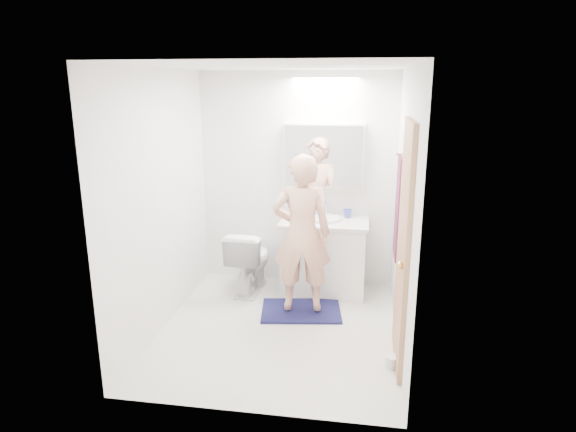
% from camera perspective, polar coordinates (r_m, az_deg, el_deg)
% --- Properties ---
extents(floor, '(2.50, 2.50, 0.00)m').
position_cam_1_polar(floor, '(4.81, -1.08, -12.92)').
color(floor, silver).
rests_on(floor, ground).
extents(ceiling, '(2.50, 2.50, 0.00)m').
position_cam_1_polar(ceiling, '(4.25, -1.24, 16.97)').
color(ceiling, white).
rests_on(ceiling, floor).
extents(wall_back, '(2.50, 0.00, 2.50)m').
position_cam_1_polar(wall_back, '(5.59, 1.09, 4.15)').
color(wall_back, white).
rests_on(wall_back, floor).
extents(wall_front, '(2.50, 0.00, 2.50)m').
position_cam_1_polar(wall_front, '(3.21, -5.07, -4.28)').
color(wall_front, white).
rests_on(wall_front, floor).
extents(wall_left, '(0.00, 2.50, 2.50)m').
position_cam_1_polar(wall_left, '(4.69, -14.50, 1.55)').
color(wall_left, white).
rests_on(wall_left, floor).
extents(wall_right, '(0.00, 2.50, 2.50)m').
position_cam_1_polar(wall_right, '(4.33, 13.33, 0.50)').
color(wall_right, white).
rests_on(wall_right, floor).
extents(vanity_cabinet, '(0.90, 0.55, 0.78)m').
position_cam_1_polar(vanity_cabinet, '(5.49, 4.16, -4.85)').
color(vanity_cabinet, white).
rests_on(vanity_cabinet, floor).
extents(countertop, '(0.95, 0.58, 0.04)m').
position_cam_1_polar(countertop, '(5.37, 4.25, -0.74)').
color(countertop, silver).
rests_on(countertop, vanity_cabinet).
extents(sink_basin, '(0.36, 0.36, 0.03)m').
position_cam_1_polar(sink_basin, '(5.39, 4.28, -0.29)').
color(sink_basin, white).
rests_on(sink_basin, countertop).
extents(faucet, '(0.02, 0.02, 0.16)m').
position_cam_1_polar(faucet, '(5.55, 4.46, 0.87)').
color(faucet, silver).
rests_on(faucet, countertop).
extents(medicine_cabinet, '(0.88, 0.14, 0.70)m').
position_cam_1_polar(medicine_cabinet, '(5.43, 4.16, 7.01)').
color(medicine_cabinet, white).
rests_on(medicine_cabinet, wall_back).
extents(mirror_panel, '(0.84, 0.01, 0.66)m').
position_cam_1_polar(mirror_panel, '(5.36, 4.09, 6.90)').
color(mirror_panel, silver).
rests_on(mirror_panel, medicine_cabinet).
extents(toilet, '(0.45, 0.73, 0.72)m').
position_cam_1_polar(toilet, '(5.52, -4.45, -5.11)').
color(toilet, white).
rests_on(toilet, floor).
extents(bath_rug, '(0.87, 0.66, 0.02)m').
position_cam_1_polar(bath_rug, '(5.13, 1.53, -10.90)').
color(bath_rug, '#181542').
rests_on(bath_rug, floor).
extents(person, '(0.62, 0.46, 1.58)m').
position_cam_1_polar(person, '(4.83, 1.60, -2.06)').
color(person, '#E1A487').
rests_on(person, bath_rug).
extents(door, '(0.04, 0.80, 2.00)m').
position_cam_1_polar(door, '(4.05, 13.22, -3.46)').
color(door, '#A37D51').
rests_on(door, wall_right).
extents(door_knob, '(0.06, 0.06, 0.06)m').
position_cam_1_polar(door_knob, '(3.78, 12.87, -5.59)').
color(door_knob, gold).
rests_on(door_knob, door).
extents(towel, '(0.02, 0.42, 1.00)m').
position_cam_1_polar(towel, '(4.88, 12.56, 0.98)').
color(towel, '#121F3B').
rests_on(towel, wall_right).
extents(towel_hook, '(0.07, 0.02, 0.02)m').
position_cam_1_polar(towel_hook, '(4.79, 12.76, 7.04)').
color(towel_hook, silver).
rests_on(towel_hook, wall_right).
extents(soap_bottle_a, '(0.12, 0.12, 0.23)m').
position_cam_1_polar(soap_bottle_a, '(5.51, 1.32, 1.18)').
color(soap_bottle_a, beige).
rests_on(soap_bottle_a, countertop).
extents(soap_bottle_b, '(0.10, 0.10, 0.19)m').
position_cam_1_polar(soap_bottle_b, '(5.52, 3.09, 0.96)').
color(soap_bottle_b, '#6186D0').
rests_on(soap_bottle_b, countertop).
extents(toothbrush_cup, '(0.13, 0.13, 0.09)m').
position_cam_1_polar(toothbrush_cup, '(5.49, 6.89, 0.27)').
color(toothbrush_cup, '#3F56BF').
rests_on(toothbrush_cup, countertop).
extents(toilet_paper_roll, '(0.11, 0.11, 0.10)m').
position_cam_1_polar(toilet_paper_roll, '(4.31, 11.87, -16.15)').
color(toilet_paper_roll, silver).
rests_on(toilet_paper_roll, floor).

